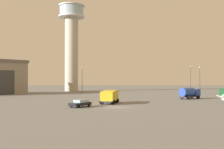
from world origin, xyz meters
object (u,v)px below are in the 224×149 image
object	(u,v)px
light_post_east	(191,77)
car_black	(80,103)
truck_box_yellow	(110,96)
traffic_cone_near_left	(115,100)
control_tower	(72,39)
light_post_north	(200,78)
light_post_west	(82,78)
truck_fuel_tanker_blue	(189,93)

from	to	relation	value
light_post_east	car_black	bearing A→B (deg)	-124.84
truck_box_yellow	traffic_cone_near_left	world-z (taller)	truck_box_yellow
control_tower	light_post_north	bearing A→B (deg)	-34.51
car_black	light_post_west	bearing A→B (deg)	-140.82
traffic_cone_near_left	truck_box_yellow	bearing A→B (deg)	-101.48
control_tower	light_post_east	world-z (taller)	control_tower
car_black	light_post_west	world-z (taller)	light_post_west
control_tower	truck_fuel_tanker_blue	bearing A→B (deg)	-54.55
truck_box_yellow	light_post_west	distance (m)	48.01
light_post_west	traffic_cone_near_left	world-z (taller)	light_post_west
truck_box_yellow	car_black	world-z (taller)	truck_box_yellow
truck_fuel_tanker_blue	traffic_cone_near_left	world-z (taller)	truck_fuel_tanker_blue
truck_box_yellow	car_black	distance (m)	9.10
control_tower	car_black	size ratio (longest dim) A/B	8.91
control_tower	traffic_cone_near_left	size ratio (longest dim) A/B	57.73
truck_fuel_tanker_blue	light_post_east	distance (m)	36.11
truck_box_yellow	control_tower	bearing A→B (deg)	-153.14
light_post_west	light_post_north	xyz separation A→B (m)	(40.16, -14.21, -0.22)
truck_fuel_tanker_blue	light_post_east	world-z (taller)	light_post_east
car_black	light_post_east	bearing A→B (deg)	-179.79
control_tower	light_post_east	distance (m)	53.67
light_post_east	light_post_north	size ratio (longest dim) A/B	1.11
control_tower	truck_box_yellow	world-z (taller)	control_tower
car_black	truck_box_yellow	bearing A→B (deg)	177.33
control_tower	light_post_west	xyz separation A→B (m)	(6.08, -17.58, -17.51)
car_black	light_post_west	size ratio (longest dim) A/B	0.48
light_post_west	truck_fuel_tanker_blue	bearing A→B (deg)	-47.93
truck_fuel_tanker_blue	traffic_cone_near_left	bearing A→B (deg)	164.39
control_tower	light_post_west	size ratio (longest dim) A/B	4.31
truck_box_yellow	traffic_cone_near_left	distance (m)	6.60
truck_fuel_tanker_blue	light_post_north	world-z (taller)	light_post_north
light_post_east	light_post_west	bearing A→B (deg)	-179.63
truck_fuel_tanker_blue	light_post_west	size ratio (longest dim) A/B	0.63
light_post_north	truck_fuel_tanker_blue	bearing A→B (deg)	-116.38
car_black	traffic_cone_near_left	distance (m)	15.15
truck_box_yellow	traffic_cone_near_left	bearing A→B (deg)	-178.16
car_black	light_post_west	distance (m)	54.42
control_tower	light_post_east	xyz separation A→B (m)	(47.80, -17.31, -17.22)
truck_box_yellow	truck_fuel_tanker_blue	distance (m)	24.78
control_tower	light_post_east	bearing A→B (deg)	-19.91
light_post_east	light_post_north	bearing A→B (deg)	-96.13
light_post_east	traffic_cone_near_left	xyz separation A→B (m)	(-30.98, -40.80, -5.69)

